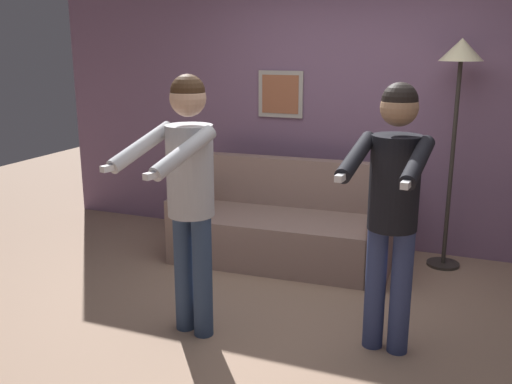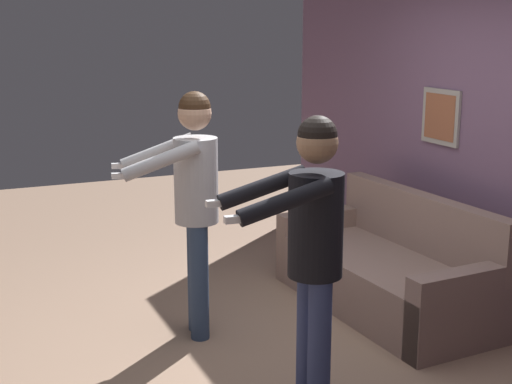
% 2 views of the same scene
% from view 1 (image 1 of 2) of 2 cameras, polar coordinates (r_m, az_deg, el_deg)
% --- Properties ---
extents(ground_plane, '(12.00, 12.00, 0.00)m').
position_cam_1_polar(ground_plane, '(4.04, 3.51, -13.42)').
color(ground_plane, '#A07F67').
extents(back_wall_assembly, '(6.40, 0.10, 2.60)m').
position_cam_1_polar(back_wall_assembly, '(5.44, 10.38, 8.07)').
color(back_wall_assembly, slate).
rests_on(back_wall_assembly, ground_plane).
extents(couch, '(1.94, 0.94, 0.87)m').
position_cam_1_polar(couch, '(5.14, 2.85, -3.77)').
color(couch, gray).
rests_on(couch, ground_plane).
extents(torchiere_lamp, '(0.35, 0.35, 1.94)m').
position_cam_1_polar(torchiere_lamp, '(5.00, 19.67, 10.84)').
color(torchiere_lamp, '#332D28').
rests_on(torchiere_lamp, ground_plane).
extents(person_standing_left, '(0.53, 0.74, 1.72)m').
position_cam_1_polar(person_standing_left, '(3.63, -6.79, 0.96)').
color(person_standing_left, navy).
rests_on(person_standing_left, ground_plane).
extents(person_standing_right, '(0.47, 0.72, 1.68)m').
position_cam_1_polar(person_standing_right, '(3.48, 13.54, -0.32)').
color(person_standing_right, navy).
rests_on(person_standing_right, ground_plane).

